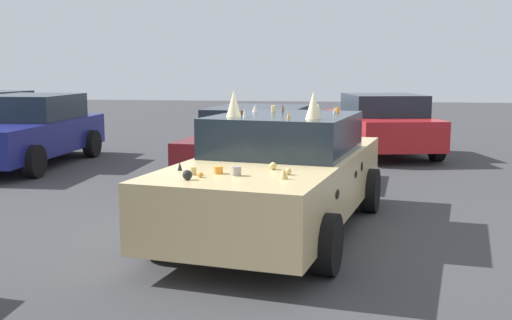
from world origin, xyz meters
The scene contains 5 objects.
ground_plane centered at (0.00, 0.00, 0.00)m, with size 60.00×60.00×0.00m, color #38383A.
art_car_decorated centered at (0.04, -0.01, 0.72)m, with size 4.88×2.66×1.77m.
parked_sedan_behind_left centered at (3.45, 0.77, 0.69)m, with size 4.13×2.34×1.33m.
parked_sedan_row_back_center centered at (4.65, 5.79, 0.73)m, with size 4.46×2.02×1.46m.
parked_sedan_far_left centered at (7.41, -1.67, 0.71)m, with size 4.51×2.68×1.41m.
Camera 1 is at (-7.60, -0.74, 2.04)m, focal length 43.87 mm.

